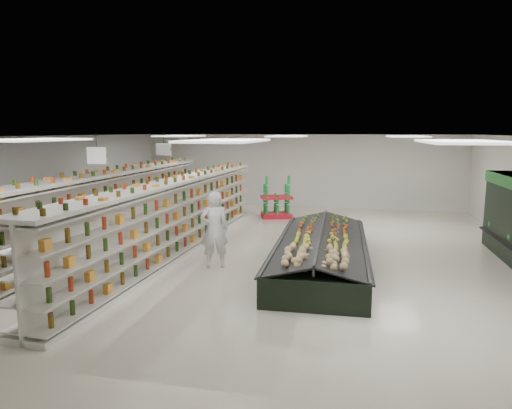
% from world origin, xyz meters
% --- Properties ---
extents(floor, '(16.00, 16.00, 0.00)m').
position_xyz_m(floor, '(0.00, 0.00, 0.00)').
color(floor, beige).
rests_on(floor, ground).
extents(ceiling, '(14.00, 16.00, 0.02)m').
position_xyz_m(ceiling, '(0.00, 0.00, 3.20)').
color(ceiling, white).
rests_on(ceiling, wall_back).
extents(wall_back, '(14.00, 0.02, 3.20)m').
position_xyz_m(wall_back, '(0.00, 8.00, 1.60)').
color(wall_back, silver).
rests_on(wall_back, floor).
extents(wall_front, '(14.00, 0.02, 3.20)m').
position_xyz_m(wall_front, '(0.00, -8.00, 1.60)').
color(wall_front, silver).
rests_on(wall_front, floor).
extents(wall_left, '(0.02, 16.00, 3.20)m').
position_xyz_m(wall_left, '(-7.00, 0.00, 1.60)').
color(wall_left, silver).
rests_on(wall_left, floor).
extents(aisle_sign_near, '(0.52, 0.06, 0.75)m').
position_xyz_m(aisle_sign_near, '(-3.80, -2.00, 2.75)').
color(aisle_sign_near, white).
rests_on(aisle_sign_near, ceiling).
extents(aisle_sign_far, '(0.52, 0.06, 0.75)m').
position_xyz_m(aisle_sign_far, '(-3.80, 2.00, 2.75)').
color(aisle_sign_far, white).
rests_on(aisle_sign_far, ceiling).
extents(gondola_left, '(1.01, 12.47, 2.16)m').
position_xyz_m(gondola_left, '(-4.70, -0.34, 0.99)').
color(gondola_left, silver).
rests_on(gondola_left, floor).
extents(gondola_center, '(1.37, 11.74, 2.03)m').
position_xyz_m(gondola_center, '(-2.45, -0.43, 0.93)').
color(gondola_center, silver).
rests_on(gondola_center, floor).
extents(produce_island, '(2.35, 6.17, 0.92)m').
position_xyz_m(produce_island, '(1.56, -0.94, 0.42)').
color(produce_island, black).
rests_on(produce_island, floor).
extents(soda_endcap, '(1.38, 1.14, 1.51)m').
position_xyz_m(soda_endcap, '(-0.59, 5.27, 0.73)').
color(soda_endcap, red).
rests_on(soda_endcap, floor).
extents(shopper_main, '(0.81, 0.68, 1.90)m').
position_xyz_m(shopper_main, '(-1.00, -1.56, 0.95)').
color(shopper_main, white).
rests_on(shopper_main, floor).
extents(shopper_background, '(0.81, 1.03, 1.86)m').
position_xyz_m(shopper_background, '(-3.64, 4.86, 0.93)').
color(shopper_background, '#9B8C5F').
rests_on(shopper_background, floor).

